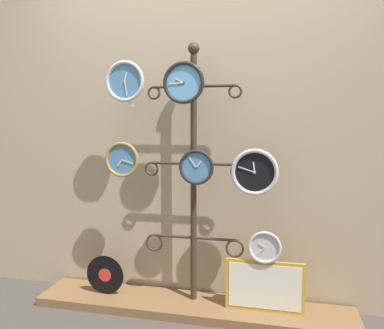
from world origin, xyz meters
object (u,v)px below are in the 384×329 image
at_px(clock_middle_left, 122,160).
at_px(clock_bottom_right, 265,247).
at_px(display_stand, 194,220).
at_px(clock_middle_center, 196,167).
at_px(clock_top_left, 125,81).
at_px(clock_middle_right, 255,172).
at_px(clock_top_center, 184,83).
at_px(picture_frame, 265,286).
at_px(vinyl_record, 105,275).

xyz_separation_m(clock_middle_left, clock_bottom_right, (0.97, 0.01, -0.55)).
height_order(display_stand, clock_middle_center, display_stand).
bearing_deg(clock_middle_center, clock_top_left, 178.88).
relative_size(clock_top_left, clock_middle_right, 0.92).
xyz_separation_m(clock_top_center, clock_bottom_right, (0.53, 0.01, -1.05)).
bearing_deg(clock_top_left, clock_middle_right, -0.97).
bearing_deg(picture_frame, vinyl_record, 179.73).
xyz_separation_m(clock_middle_right, vinyl_record, (-1.06, 0.03, -0.79)).
bearing_deg(clock_bottom_right, clock_middle_right, -167.43).
height_order(clock_top_left, vinyl_record, clock_top_left).
bearing_deg(clock_middle_left, display_stand, 11.83).
height_order(clock_middle_center, picture_frame, clock_middle_center).
bearing_deg(clock_middle_right, clock_bottom_right, 12.57).
distance_m(clock_top_center, clock_middle_center, 0.55).
relative_size(clock_middle_left, clock_middle_center, 1.05).
height_order(clock_middle_right, vinyl_record, clock_middle_right).
relative_size(clock_top_center, vinyl_record, 0.96).
relative_size(clock_middle_left, clock_middle_right, 0.81).
relative_size(clock_middle_center, picture_frame, 0.45).
relative_size(display_stand, clock_bottom_right, 8.47).
relative_size(clock_middle_right, clock_bottom_right, 1.39).
bearing_deg(clock_middle_left, clock_top_center, 0.04).
bearing_deg(display_stand, clock_middle_left, -168.17).
bearing_deg(clock_middle_left, clock_bottom_right, 0.77).
bearing_deg(clock_middle_right, clock_middle_center, 179.23).
height_order(clock_top_center, clock_middle_right, clock_top_center).
xyz_separation_m(clock_top_center, vinyl_record, (-0.60, 0.03, -1.35)).
bearing_deg(clock_middle_left, picture_frame, 1.51).
distance_m(display_stand, picture_frame, 0.64).
distance_m(clock_top_center, vinyl_record, 1.48).
bearing_deg(clock_top_center, clock_middle_right, -0.42).
distance_m(clock_top_left, clock_bottom_right, 1.43).
distance_m(clock_middle_right, picture_frame, 0.76).
distance_m(clock_top_center, clock_middle_left, 0.67).
bearing_deg(clock_middle_left, clock_middle_right, -0.20).
xyz_separation_m(clock_middle_center, clock_bottom_right, (0.45, 0.01, -0.51)).
relative_size(clock_middle_left, vinyl_record, 0.86).
distance_m(clock_middle_center, clock_middle_right, 0.38).
distance_m(clock_top_left, clock_middle_center, 0.75).
relative_size(clock_middle_center, clock_middle_right, 0.78).
bearing_deg(clock_bottom_right, vinyl_record, 179.08).
distance_m(display_stand, clock_top_left, 1.05).
height_order(clock_middle_right, clock_bottom_right, clock_middle_right).
height_order(display_stand, clock_middle_left, display_stand).
height_order(display_stand, clock_top_left, display_stand).
bearing_deg(clock_middle_right, picture_frame, 20.47).
relative_size(clock_top_center, clock_bottom_right, 1.27).
distance_m(clock_middle_center, clock_bottom_right, 0.68).
bearing_deg(vinyl_record, clock_top_center, -2.93).
bearing_deg(picture_frame, clock_top_left, -179.15).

